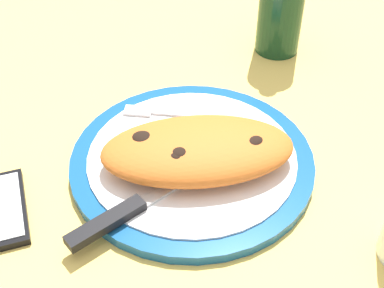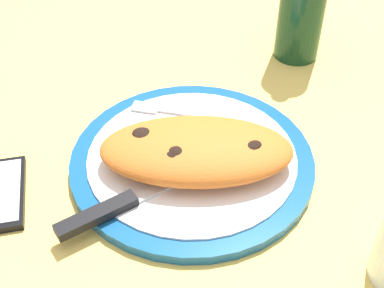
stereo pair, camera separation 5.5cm
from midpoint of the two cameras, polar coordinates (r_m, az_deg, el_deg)
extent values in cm
cube|color=#DBB756|center=(71.09, 2.20, -3.22)|extent=(150.00, 150.00, 3.00)
cylinder|color=navy|center=(69.53, 2.24, -1.93)|extent=(32.45, 32.45, 1.45)
cylinder|color=white|center=(68.93, 2.26, -1.41)|extent=(27.78, 27.78, 0.30)
ellipsoid|color=#C16023|center=(66.02, 2.84, -0.78)|extent=(25.45, 14.30, 4.80)
ellipsoid|color=black|center=(63.11, 0.76, -0.83)|extent=(3.08, 3.01, 0.82)
ellipsoid|color=black|center=(62.78, 0.26, -1.23)|extent=(2.46, 2.30, 0.68)
ellipsoid|color=black|center=(65.77, -3.07, 0.97)|extent=(3.72, 3.56, 1.01)
ellipsoid|color=black|center=(64.88, 9.08, -0.30)|extent=(3.09, 2.92, 0.86)
cube|color=silver|center=(74.87, 3.06, 3.06)|extent=(12.58, 2.84, 0.40)
cube|color=silver|center=(76.33, -3.09, 3.93)|extent=(4.29, 2.79, 0.40)
cube|color=silver|center=(65.70, 1.42, -3.66)|extent=(11.97, 9.76, 0.40)
cube|color=black|center=(61.47, -7.89, -7.82)|extent=(9.24, 7.78, 1.20)
cube|color=black|center=(68.97, -18.26, -5.36)|extent=(9.34, 13.42, 1.00)
cylinder|color=#14381E|center=(89.21, 13.87, 14.92)|extent=(7.54, 7.54, 20.00)
camera|label=1|loc=(0.03, -87.69, 2.08)|focal=48.62mm
camera|label=2|loc=(0.03, 92.31, -2.08)|focal=48.62mm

